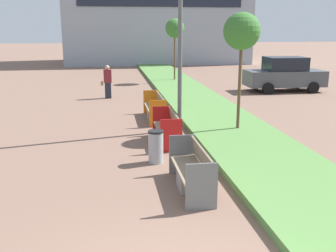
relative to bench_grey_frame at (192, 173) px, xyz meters
name	(u,v)px	position (x,y,z in m)	size (l,w,h in m)	color
planter_grass_strip	(206,109)	(2.26, 7.90, -0.28)	(2.80, 120.00, 0.18)	#568442
building_backdrop	(155,8)	(3.06, 32.57, 4.89)	(17.38, 8.99, 10.51)	#939EAD
bench_grey_frame	(192,173)	(0.00, 0.00, 0.00)	(0.65, 2.05, 0.94)	gray
bench_red_frame	(168,131)	(0.00, 3.60, 0.00)	(0.65, 1.91, 0.94)	gray
bench_orange_frame	(155,110)	(0.00, 6.77, 0.01)	(0.65, 2.31, 0.94)	gray
litter_bin	(156,147)	(-0.57, 1.83, 0.06)	(0.40, 0.40, 0.85)	#9EA0A5
sapling_tree_near	(242,32)	(2.45, 4.34, 2.89)	(1.16, 1.16, 3.87)	brown
sapling_tree_far	(175,29)	(2.45, 17.02, 2.96)	(1.18, 1.18, 3.95)	brown
pedestrian_walking	(108,82)	(-1.77, 11.69, 0.45)	(0.53, 0.24, 1.62)	#232633
parked_car_distant	(284,74)	(7.77, 12.52, 0.55)	(4.25, 2.00, 1.86)	#474C51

